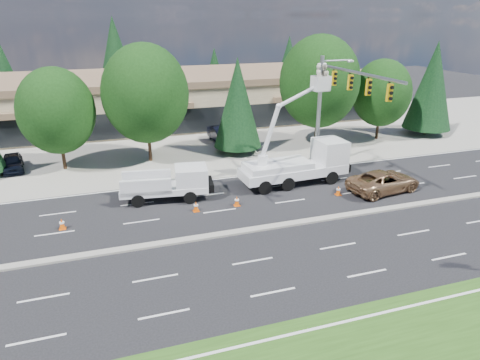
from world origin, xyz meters
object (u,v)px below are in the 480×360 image
object	(u,v)px
bucket_truck	(302,159)
utility_pickup	(171,186)
signal_mast	(334,99)
minivan	(384,181)

from	to	relation	value
bucket_truck	utility_pickup	bearing A→B (deg)	177.56
signal_mast	utility_pickup	distance (m)	13.71
signal_mast	bucket_truck	size ratio (longest dim) A/B	1.16
signal_mast	minivan	xyz separation A→B (m)	(2.09, -4.24, -5.29)
bucket_truck	minivan	bearing A→B (deg)	-38.17
bucket_truck	minivan	size ratio (longest dim) A/B	1.60
utility_pickup	signal_mast	bearing A→B (deg)	12.33
signal_mast	minivan	world-z (taller)	signal_mast
utility_pickup	bucket_truck	bearing A→B (deg)	8.81
signal_mast	bucket_truck	world-z (taller)	signal_mast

